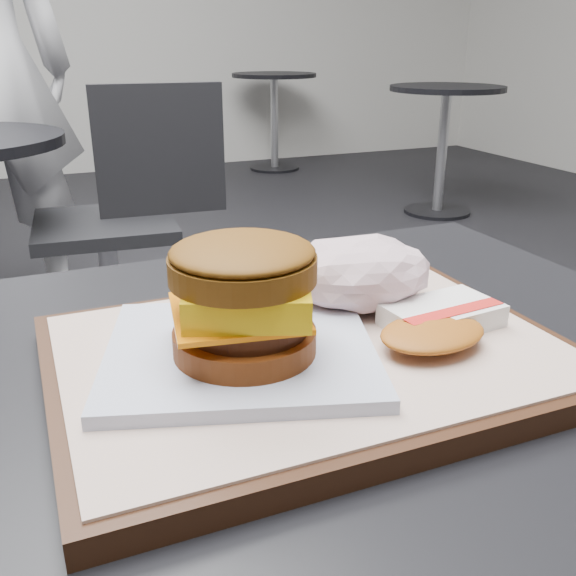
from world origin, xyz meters
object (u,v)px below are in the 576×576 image
Objects in this scene: serving_tray at (310,357)px; customer_table at (260,570)px; crumpled_wrapper at (359,273)px; breakfast_sandwich at (243,311)px; hash_brown at (438,323)px; neighbor_chair at (125,208)px.

customer_table is at bearing 177.20° from serving_tray.
serving_tray is at bearing -2.80° from customer_table.
crumpled_wrapper is (0.07, 0.06, 0.04)m from serving_tray.
crumpled_wrapper is at bearing 25.38° from customer_table.
crumpled_wrapper is (0.13, 0.06, -0.01)m from breakfast_sandwich.
hash_brown reaches higher than customer_table.
hash_brown is at bearing -5.81° from breakfast_sandwich.
customer_table is 0.26m from hash_brown.
customer_table is 2.11× the size of serving_tray.
hash_brown is 1.66m from neighbor_chair.
serving_tray is at bearing -141.49° from crumpled_wrapper.
hash_brown is (0.14, -0.02, 0.22)m from customer_table.
breakfast_sandwich reaches higher than crumpled_wrapper.
crumpled_wrapper is (-0.03, 0.08, 0.02)m from hash_brown.
neighbor_chair is at bearing 84.35° from breakfast_sandwich.
customer_table is 6.42× the size of hash_brown.
hash_brown reaches higher than serving_tray.
serving_tray is at bearing -93.74° from neighbor_chair.
crumpled_wrapper is 1.58m from neighbor_chair.
customer_table is 3.45× the size of breakfast_sandwich.
crumpled_wrapper is at bearing -91.26° from neighbor_chair.
serving_tray is 0.43× the size of neighbor_chair.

